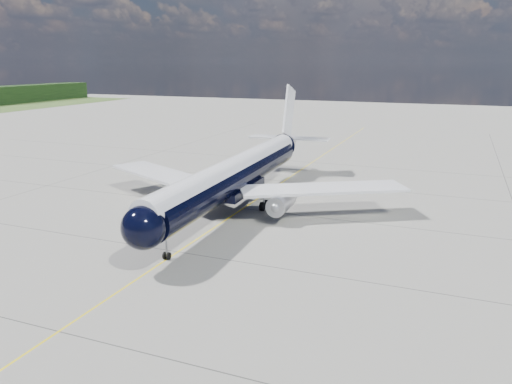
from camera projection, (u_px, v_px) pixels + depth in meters
ground at (259, 198)px, 63.63m from camera, size 320.00×320.00×0.00m
taxiway_centerline at (243, 208)px, 59.15m from camera, size 0.16×160.00×0.01m
main_airliner at (239, 173)px, 58.53m from camera, size 38.70×47.09×13.61m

